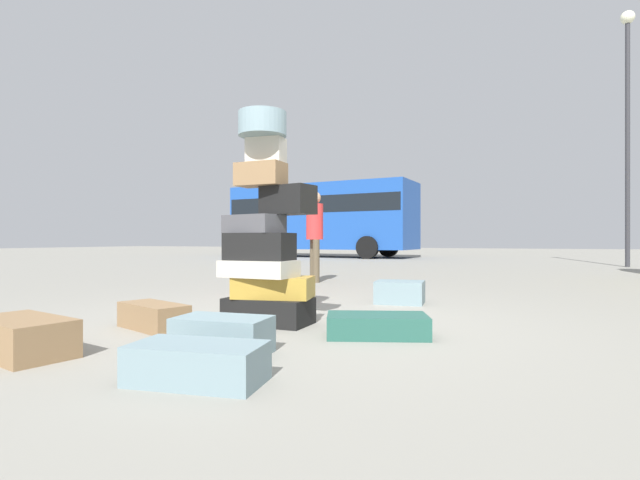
# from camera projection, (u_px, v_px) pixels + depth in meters

# --- Properties ---
(ground_plane) EXTENTS (80.00, 80.00, 0.00)m
(ground_plane) POSITION_uv_depth(u_px,v_px,m) (292.00, 322.00, 4.24)
(ground_plane) COLOR gray
(suitcase_tower) EXTENTS (0.85, 0.54, 1.88)m
(suitcase_tower) POSITION_uv_depth(u_px,v_px,m) (266.00, 240.00, 4.15)
(suitcase_tower) COLOR black
(suitcase_tower) RESTS_ON ground
(suitcase_teal_left_side) EXTENTS (0.86, 0.64, 0.17)m
(suitcase_teal_left_side) POSITION_uv_depth(u_px,v_px,m) (377.00, 325.00, 3.60)
(suitcase_teal_left_side) COLOR #26594C
(suitcase_teal_left_side) RESTS_ON ground
(suitcase_slate_foreground_near) EXTENTS (0.74, 0.46, 0.21)m
(suitcase_slate_foreground_near) POSITION_uv_depth(u_px,v_px,m) (197.00, 363.00, 2.43)
(suitcase_slate_foreground_near) COLOR gray
(suitcase_slate_foreground_near) RESTS_ON ground
(suitcase_brown_upright_blue) EXTENTS (0.81, 0.55, 0.24)m
(suitcase_brown_upright_blue) POSITION_uv_depth(u_px,v_px,m) (22.00, 337.00, 3.01)
(suitcase_brown_upright_blue) COLOR olive
(suitcase_brown_upright_blue) RESTS_ON ground
(suitcase_brown_white_trunk) EXTENTS (0.74, 0.51, 0.21)m
(suitcase_brown_white_trunk) POSITION_uv_depth(u_px,v_px,m) (153.00, 316.00, 3.92)
(suitcase_brown_white_trunk) COLOR olive
(suitcase_brown_white_trunk) RESTS_ON ground
(suitcase_maroon_behind_tower) EXTENTS (0.31, 0.38, 0.72)m
(suitcase_maroon_behind_tower) POSITION_uv_depth(u_px,v_px,m) (276.00, 267.00, 6.73)
(suitcase_maroon_behind_tower) COLOR maroon
(suitcase_maroon_behind_tower) RESTS_ON ground
(suitcase_slate_foreground_far) EXTENTS (0.64, 0.40, 0.24)m
(suitcase_slate_foreground_far) POSITION_uv_depth(u_px,v_px,m) (223.00, 335.00, 3.06)
(suitcase_slate_foreground_far) COLOR gray
(suitcase_slate_foreground_far) RESTS_ON ground
(suitcase_slate_right_side) EXTENTS (0.59, 0.47, 0.26)m
(suitcase_slate_right_side) POSITION_uv_depth(u_px,v_px,m) (400.00, 292.00, 5.49)
(suitcase_slate_right_side) COLOR gray
(suitcase_slate_right_side) RESTS_ON ground
(person_bearded_onlooker) EXTENTS (0.30, 0.30, 1.61)m
(person_bearded_onlooker) POSITION_uv_depth(u_px,v_px,m) (315.00, 228.00, 8.27)
(person_bearded_onlooker) COLOR brown
(person_bearded_onlooker) RESTS_ON ground
(parked_bus) EXTENTS (8.38, 3.27, 3.15)m
(parked_bus) POSITION_uv_depth(u_px,v_px,m) (322.00, 215.00, 20.69)
(parked_bus) COLOR #1E4CA5
(parked_bus) RESTS_ON ground
(lamp_post) EXTENTS (0.36, 0.36, 7.06)m
(lamp_post) POSITION_uv_depth(u_px,v_px,m) (628.00, 103.00, 12.85)
(lamp_post) COLOR #333338
(lamp_post) RESTS_ON ground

